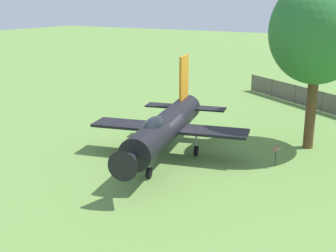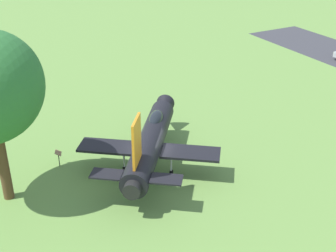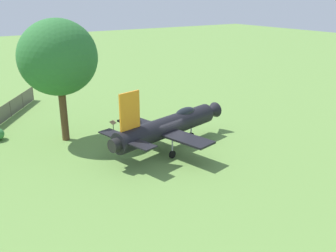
{
  "view_description": "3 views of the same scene",
  "coord_description": "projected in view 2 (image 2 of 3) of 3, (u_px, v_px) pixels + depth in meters",
  "views": [
    {
      "loc": [
        -20.57,
        -12.23,
        8.82
      ],
      "look_at": [
        -1.33,
        -0.9,
        2.42
      ],
      "focal_mm": 47.16,
      "sensor_mm": 36.0,
      "label": 1
    },
    {
      "loc": [
        23.42,
        10.86,
        16.2
      ],
      "look_at": [
        -1.44,
        0.66,
        2.6
      ],
      "focal_mm": 48.78,
      "sensor_mm": 36.0,
      "label": 2
    },
    {
      "loc": [
        15.25,
        23.59,
        11.89
      ],
      "look_at": [
        -0.22,
        -0.18,
        1.89
      ],
      "focal_mm": 39.98,
      "sensor_mm": 36.0,
      "label": 3
    }
  ],
  "objects": [
    {
      "name": "display_jet",
      "position": [
        151.0,
        140.0,
        29.75
      ],
      "size": [
        12.01,
        9.26,
        5.48
      ],
      "rotation": [
        0.0,
        0.0,
        3.38
      ],
      "color": "black",
      "rests_on": "ground_plane"
    },
    {
      "name": "ground_plane",
      "position": [
        151.0,
        168.0,
        30.33
      ],
      "size": [
        200.0,
        200.0,
        0.0
      ],
      "primitive_type": "plane",
      "color": "#668E42"
    },
    {
      "name": "info_plaque",
      "position": [
        58.0,
        155.0,
        30.19
      ],
      "size": [
        0.72,
        0.64,
        1.14
      ],
      "color": "#333333",
      "rests_on": "ground_plane"
    }
  ]
}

